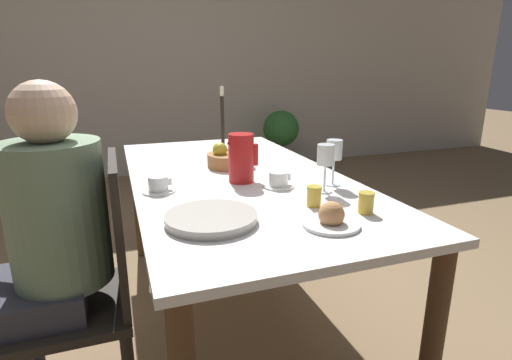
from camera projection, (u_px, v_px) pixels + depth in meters
name	position (u px, v px, depth m)	size (l,w,h in m)	color
ground_plane	(238.00, 314.00, 2.06)	(20.00, 20.00, 0.00)	#7F6647
wall_back	(156.00, 60.00, 4.46)	(10.00, 0.06, 2.60)	beige
dining_table	(236.00, 194.00, 1.88)	(0.94, 1.85, 0.75)	silver
chair_person_side	(87.00, 290.00, 1.35)	(0.42, 0.42, 0.95)	black
person_seated	(49.00, 236.00, 1.27)	(0.39, 0.41, 1.20)	#33333D
red_pitcher	(241.00, 158.00, 1.72)	(0.14, 0.11, 0.21)	red
wine_glass_water	(334.00, 152.00, 1.66)	(0.07, 0.07, 0.19)	white
wine_glass_juice	(326.00, 158.00, 1.57)	(0.07, 0.07, 0.19)	white
teacup_near_person	(279.00, 181.00, 1.66)	(0.13, 0.13, 0.06)	white
teacup_across	(158.00, 185.00, 1.60)	(0.13, 0.13, 0.06)	white
serving_tray	(211.00, 218.00, 1.29)	(0.30, 0.30, 0.03)	#B7B2A8
bread_plate	(331.00, 218.00, 1.26)	(0.18, 0.18, 0.08)	white
jam_jar_amber	(366.00, 202.00, 1.37)	(0.05, 0.05, 0.07)	gold
jam_jar_red	(314.00, 195.00, 1.43)	(0.05, 0.05, 0.07)	gold
fruit_bowl	(230.00, 158.00, 2.00)	(0.23, 0.23, 0.13)	#9E6B3D
candlestick_tall	(223.00, 129.00, 2.20)	(0.06, 0.06, 0.38)	black
potted_plant	(281.00, 135.00, 4.75)	(0.43, 0.43, 0.73)	#4C4742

